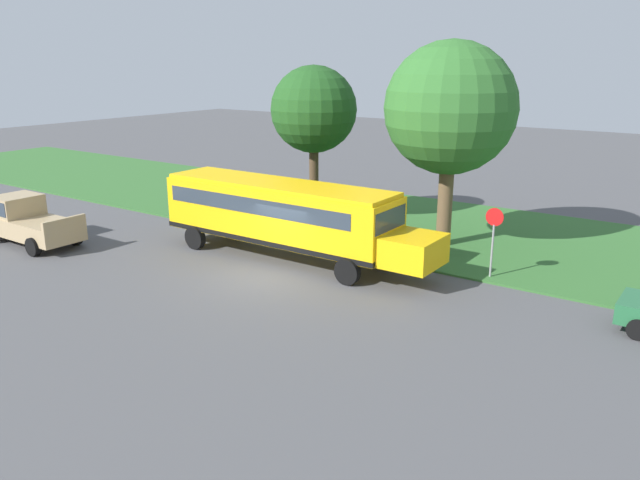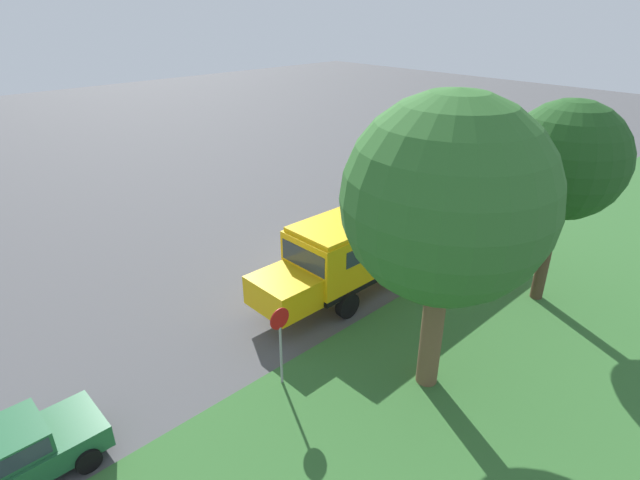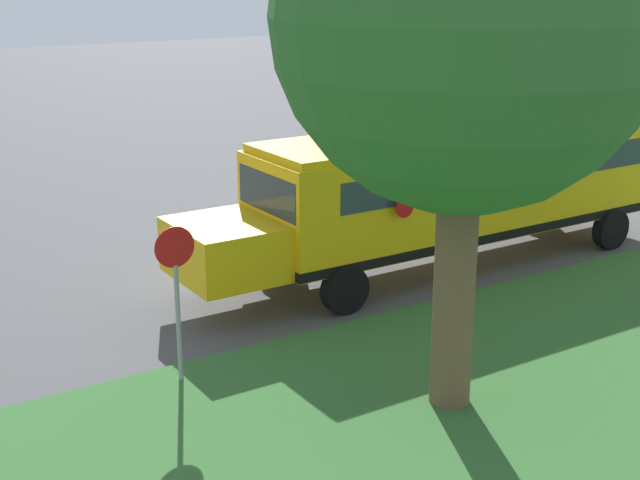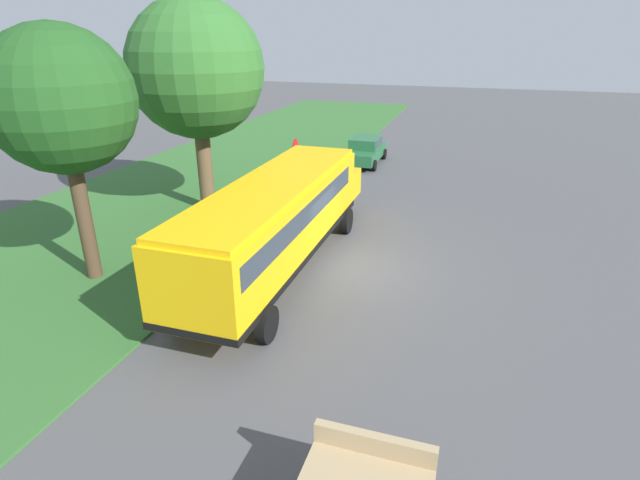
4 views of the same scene
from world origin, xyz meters
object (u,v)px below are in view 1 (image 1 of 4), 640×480
at_px(pickup_truck, 26,220).
at_px(oak_tree_beside_bus, 311,110).
at_px(school_bus, 284,213).
at_px(stop_sign, 493,234).
at_px(oak_tree_roadside_mid, 453,106).

xyz_separation_m(pickup_truck, oak_tree_beside_bus, (-10.31, 8.33, 4.52)).
bearing_deg(school_bus, stop_sign, 106.72).
xyz_separation_m(school_bus, oak_tree_roadside_mid, (-5.48, 4.78, 4.18)).
distance_m(pickup_truck, stop_sign, 20.21).
distance_m(school_bus, oak_tree_beside_bus, 7.00).
relative_size(school_bus, oak_tree_roadside_mid, 1.41).
height_order(school_bus, oak_tree_beside_bus, oak_tree_beside_bus).
bearing_deg(stop_sign, pickup_truck, -68.81).
bearing_deg(oak_tree_roadside_mid, oak_tree_beside_bus, -89.45).
distance_m(oak_tree_beside_bus, oak_tree_roadside_mid, 7.31).
relative_size(pickup_truck, oak_tree_roadside_mid, 0.61).
height_order(school_bus, stop_sign, school_bus).
bearing_deg(oak_tree_beside_bus, stop_sign, 74.02).
distance_m(oak_tree_roadside_mid, stop_sign, 6.23).
xyz_separation_m(school_bus, oak_tree_beside_bus, (-5.41, -2.51, 3.67)).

